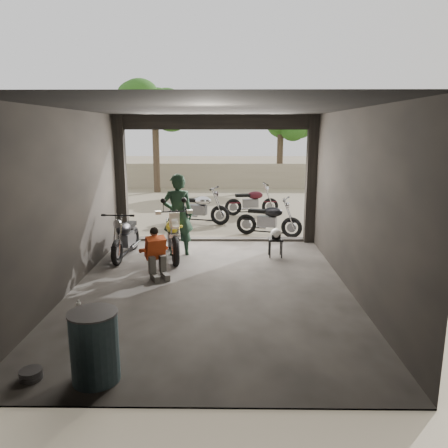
{
  "coord_description": "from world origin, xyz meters",
  "views": [
    {
      "loc": [
        0.34,
        -7.53,
        2.86
      ],
      "look_at": [
        0.24,
        0.6,
        1.08
      ],
      "focal_mm": 35.0,
      "sensor_mm": 36.0,
      "label": 1
    }
  ],
  "objects_px": {
    "main_bike": "(173,232)",
    "outside_bike_a": "(199,205)",
    "left_bike": "(126,234)",
    "sign_post": "(369,183)",
    "outside_bike_c": "(269,217)",
    "outside_bike_b": "(252,199)",
    "rider": "(178,215)",
    "mechanic": "(157,255)",
    "stool": "(275,242)",
    "oil_drum": "(95,348)",
    "helmet": "(276,234)"
  },
  "relations": [
    {
      "from": "left_bike",
      "to": "rider",
      "type": "distance_m",
      "value": 1.25
    },
    {
      "from": "stool",
      "to": "outside_bike_a",
      "type": "bearing_deg",
      "value": 118.85
    },
    {
      "from": "outside_bike_a",
      "to": "stool",
      "type": "xyz_separation_m",
      "value": [
        1.97,
        -3.58,
        -0.2
      ]
    },
    {
      "from": "main_bike",
      "to": "outside_bike_b",
      "type": "xyz_separation_m",
      "value": [
        2.03,
        5.0,
        -0.06
      ]
    },
    {
      "from": "outside_bike_c",
      "to": "sign_post",
      "type": "distance_m",
      "value": 2.82
    },
    {
      "from": "main_bike",
      "to": "left_bike",
      "type": "distance_m",
      "value": 1.07
    },
    {
      "from": "outside_bike_a",
      "to": "sign_post",
      "type": "distance_m",
      "value": 5.24
    },
    {
      "from": "outside_bike_a",
      "to": "helmet",
      "type": "relative_size",
      "value": 6.64
    },
    {
      "from": "mechanic",
      "to": "sign_post",
      "type": "xyz_separation_m",
      "value": [
        4.63,
        2.04,
        1.15
      ]
    },
    {
      "from": "left_bike",
      "to": "mechanic",
      "type": "bearing_deg",
      "value": -52.79
    },
    {
      "from": "left_bike",
      "to": "helmet",
      "type": "height_order",
      "value": "left_bike"
    },
    {
      "from": "outside_bike_c",
      "to": "helmet",
      "type": "bearing_deg",
      "value": -162.04
    },
    {
      "from": "rider",
      "to": "stool",
      "type": "bearing_deg",
      "value": 168.18
    },
    {
      "from": "oil_drum",
      "to": "left_bike",
      "type": "bearing_deg",
      "value": 99.23
    },
    {
      "from": "outside_bike_c",
      "to": "oil_drum",
      "type": "relative_size",
      "value": 1.87
    },
    {
      "from": "outside_bike_a",
      "to": "mechanic",
      "type": "height_order",
      "value": "outside_bike_a"
    },
    {
      "from": "main_bike",
      "to": "rider",
      "type": "height_order",
      "value": "rider"
    },
    {
      "from": "outside_bike_b",
      "to": "outside_bike_c",
      "type": "relative_size",
      "value": 1.01
    },
    {
      "from": "rider",
      "to": "outside_bike_c",
      "type": "bearing_deg",
      "value": -148.43
    },
    {
      "from": "left_bike",
      "to": "outside_bike_a",
      "type": "height_order",
      "value": "outside_bike_a"
    },
    {
      "from": "rider",
      "to": "oil_drum",
      "type": "relative_size",
      "value": 2.24
    },
    {
      "from": "helmet",
      "to": "oil_drum",
      "type": "bearing_deg",
      "value": -123.78
    },
    {
      "from": "mechanic",
      "to": "left_bike",
      "type": "bearing_deg",
      "value": 97.85
    },
    {
      "from": "main_bike",
      "to": "rider",
      "type": "xyz_separation_m",
      "value": [
        0.11,
        0.16,
        0.35
      ]
    },
    {
      "from": "outside_bike_a",
      "to": "mechanic",
      "type": "xyz_separation_m",
      "value": [
        -0.47,
        -5.05,
        -0.09
      ]
    },
    {
      "from": "left_bike",
      "to": "oil_drum",
      "type": "relative_size",
      "value": 1.89
    },
    {
      "from": "left_bike",
      "to": "outside_bike_c",
      "type": "xyz_separation_m",
      "value": [
        3.41,
        2.03,
        -0.01
      ]
    },
    {
      "from": "mechanic",
      "to": "stool",
      "type": "height_order",
      "value": "mechanic"
    },
    {
      "from": "main_bike",
      "to": "outside_bike_b",
      "type": "height_order",
      "value": "main_bike"
    },
    {
      "from": "outside_bike_c",
      "to": "helmet",
      "type": "relative_size",
      "value": 6.23
    },
    {
      "from": "mechanic",
      "to": "oil_drum",
      "type": "relative_size",
      "value": 1.13
    },
    {
      "from": "left_bike",
      "to": "sign_post",
      "type": "distance_m",
      "value": 5.71
    },
    {
      "from": "left_bike",
      "to": "rider",
      "type": "bearing_deg",
      "value": 11.24
    },
    {
      "from": "stool",
      "to": "oil_drum",
      "type": "relative_size",
      "value": 0.52
    },
    {
      "from": "helmet",
      "to": "outside_bike_c",
      "type": "bearing_deg",
      "value": 82.87
    },
    {
      "from": "main_bike",
      "to": "outside_bike_a",
      "type": "distance_m",
      "value": 3.63
    },
    {
      "from": "outside_bike_b",
      "to": "outside_bike_c",
      "type": "bearing_deg",
      "value": 177.78
    },
    {
      "from": "outside_bike_c",
      "to": "main_bike",
      "type": "bearing_deg",
      "value": 149.62
    },
    {
      "from": "mechanic",
      "to": "stool",
      "type": "distance_m",
      "value": 2.85
    },
    {
      "from": "main_bike",
      "to": "left_bike",
      "type": "height_order",
      "value": "main_bike"
    },
    {
      "from": "left_bike",
      "to": "sign_post",
      "type": "relative_size",
      "value": 0.66
    },
    {
      "from": "outside_bike_a",
      "to": "oil_drum",
      "type": "relative_size",
      "value": 1.99
    },
    {
      "from": "rider",
      "to": "sign_post",
      "type": "distance_m",
      "value": 4.47
    },
    {
      "from": "left_bike",
      "to": "sign_post",
      "type": "bearing_deg",
      "value": 10.14
    },
    {
      "from": "outside_bike_c",
      "to": "left_bike",
      "type": "bearing_deg",
      "value": 139.29
    },
    {
      "from": "sign_post",
      "to": "outside_bike_a",
      "type": "bearing_deg",
      "value": 151.21
    },
    {
      "from": "stool",
      "to": "main_bike",
      "type": "bearing_deg",
      "value": -179.11
    },
    {
      "from": "outside_bike_b",
      "to": "sign_post",
      "type": "distance_m",
      "value": 5.16
    },
    {
      "from": "stool",
      "to": "helmet",
      "type": "relative_size",
      "value": 1.73
    },
    {
      "from": "helmet",
      "to": "oil_drum",
      "type": "relative_size",
      "value": 0.3
    }
  ]
}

